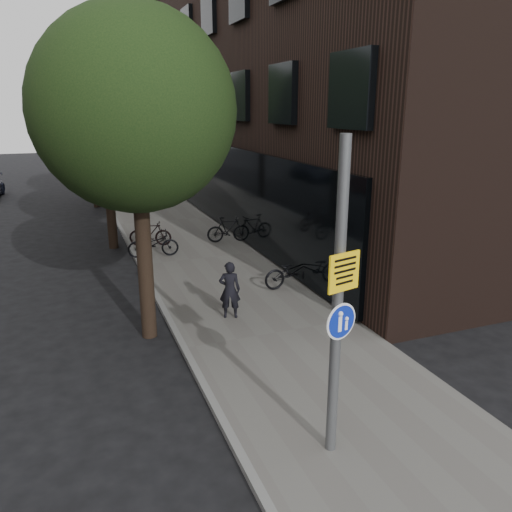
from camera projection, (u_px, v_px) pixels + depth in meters
name	position (u px, v px, depth m)	size (l,w,h in m)	color
ground	(335.00, 415.00, 9.06)	(120.00, 120.00, 0.00)	black
sidewalk	(203.00, 259.00, 18.07)	(4.50, 60.00, 0.12)	#5E5C57
curb_edge	(141.00, 266.00, 17.29)	(0.15, 60.00, 0.13)	slate
building_right_dark_brick	(281.00, 42.00, 29.06)	(12.00, 40.00, 18.00)	black
street_tree_near	(138.00, 119.00, 10.87)	(4.40, 4.40, 7.50)	black
street_tree_mid	(104.00, 114.00, 18.47)	(5.00, 5.00, 7.80)	black
street_tree_far	(90.00, 112.00, 26.52)	(5.00, 5.00, 7.80)	black
signpost	(337.00, 304.00, 7.29)	(0.56, 0.17, 4.92)	#595B5E
pedestrian	(230.00, 290.00, 12.77)	(0.55, 0.36, 1.51)	black
parked_bike_facade_near	(293.00, 271.00, 15.03)	(0.65, 1.87, 0.98)	black
parked_bike_facade_far	(228.00, 229.00, 20.07)	(0.48, 1.72, 1.03)	black
parked_bike_curb_near	(153.00, 244.00, 18.09)	(0.63, 1.82, 0.95)	black
parked_bike_curb_far	(150.00, 233.00, 19.52)	(0.47, 1.65, 0.99)	black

